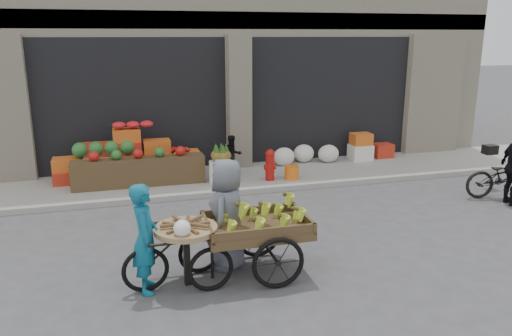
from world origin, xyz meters
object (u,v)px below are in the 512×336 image
object	(u,v)px
fire_hydrant	(270,163)
vendor_grey	(227,214)
banana_cart	(253,224)
seated_person	(233,155)
vendor_woman	(145,238)
bicycle	(507,177)
tricycle_cart	(186,246)
orange_bucket	(292,172)
pineapple_bin	(221,172)

from	to	relation	value
fire_hydrant	vendor_grey	xyz separation A→B (m)	(-1.80, -3.71, 0.30)
banana_cart	vendor_grey	bearing A→B (deg)	134.31
banana_cart	seated_person	bearing A→B (deg)	80.91
banana_cart	vendor_woman	xyz separation A→B (m)	(-1.46, -0.09, -0.01)
seated_person	banana_cart	world-z (taller)	seated_person
fire_hydrant	bicycle	world-z (taller)	bicycle
fire_hydrant	vendor_woman	size ratio (longest dim) A/B	0.48
seated_person	tricycle_cart	distance (m)	5.07
vendor_grey	banana_cart	bearing A→B (deg)	73.02
banana_cart	bicycle	bearing A→B (deg)	18.07
orange_bucket	seated_person	world-z (taller)	seated_person
pineapple_bin	banana_cart	xyz separation A→B (m)	(-0.41, -4.07, 0.37)
tricycle_cart	bicycle	size ratio (longest dim) A/B	0.84
pineapple_bin	tricycle_cart	xyz separation A→B (m)	(-1.36, -4.15, 0.20)
fire_hydrant	bicycle	size ratio (longest dim) A/B	0.41
vendor_woman	vendor_grey	distance (m)	1.24
orange_bucket	vendor_woman	size ratio (longest dim) A/B	0.22
orange_bucket	bicycle	xyz separation A→B (m)	(3.93, -2.12, 0.18)
tricycle_cart	bicycle	world-z (taller)	tricycle_cart
pineapple_bin	orange_bucket	xyz separation A→B (m)	(1.60, -0.10, -0.10)
banana_cart	tricycle_cart	world-z (taller)	banana_cart
tricycle_cart	bicycle	xyz separation A→B (m)	(6.88, 1.93, -0.11)
pineapple_bin	orange_bucket	bearing A→B (deg)	-3.58
pineapple_bin	fire_hydrant	distance (m)	1.11
fire_hydrant	seated_person	world-z (taller)	seated_person
tricycle_cart	orange_bucket	bearing A→B (deg)	48.71
seated_person	bicycle	bearing A→B (deg)	-38.80
fire_hydrant	orange_bucket	xyz separation A→B (m)	(0.50, -0.05, -0.23)
pineapple_bin	orange_bucket	distance (m)	1.61
orange_bucket	fire_hydrant	bearing A→B (deg)	174.29
pineapple_bin	fire_hydrant	xyz separation A→B (m)	(1.10, -0.05, 0.13)
banana_cart	bicycle	size ratio (longest dim) A/B	1.43
vendor_woman	tricycle_cart	xyz separation A→B (m)	(0.52, 0.01, -0.17)
vendor_grey	bicycle	distance (m)	6.43
banana_cart	vendor_woman	size ratio (longest dim) A/B	1.67
orange_bucket	seated_person	distance (m)	1.42
orange_bucket	banana_cart	bearing A→B (deg)	-116.86
pineapple_bin	vendor_grey	xyz separation A→B (m)	(-0.70, -3.76, 0.44)
fire_hydrant	vendor_woman	bearing A→B (deg)	-125.91
banana_cart	orange_bucket	bearing A→B (deg)	63.89
seated_person	vendor_woman	distance (m)	5.28
vendor_woman	tricycle_cart	world-z (taller)	vendor_woman
seated_person	vendor_woman	size ratio (longest dim) A/B	0.63
vendor_woman	tricycle_cart	distance (m)	0.55
orange_bucket	vendor_grey	xyz separation A→B (m)	(-2.30, -3.66, 0.54)
fire_hydrant	seated_person	xyz separation A→B (m)	(-0.70, 0.65, 0.08)
orange_bucket	tricycle_cart	size ratio (longest dim) A/B	0.22
vendor_grey	orange_bucket	bearing A→B (deg)	177.33
seated_person	tricycle_cart	world-z (taller)	seated_person
seated_person	tricycle_cart	xyz separation A→B (m)	(-1.76, -4.75, -0.02)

